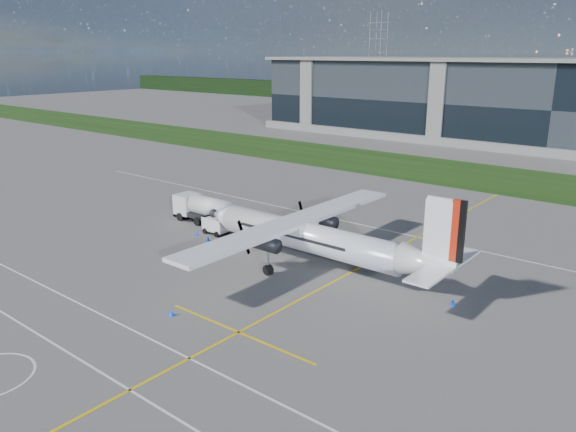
{
  "coord_description": "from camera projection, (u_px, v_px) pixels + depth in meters",
  "views": [
    {
      "loc": [
        25.18,
        -28.28,
        16.69
      ],
      "look_at": [
        -3.33,
        6.57,
        3.49
      ],
      "focal_mm": 35.0,
      "sensor_mm": 36.0,
      "label": 1
    }
  ],
  "objects": [
    {
      "name": "ground_crew_person",
      "position": [
        253.0,
        235.0,
        49.87
      ],
      "size": [
        0.69,
        0.89,
        2.0
      ],
      "primitive_type": "imported",
      "rotation": [
        0.0,
        0.0,
        1.71
      ],
      "color": "#F25907",
      "rests_on": "ground"
    },
    {
      "name": "safety_cone_nose_port",
      "position": [
        208.0,
        238.0,
        51.46
      ],
      "size": [
        0.36,
        0.36,
        0.5
      ],
      "primitive_type": "cone",
      "color": "blue",
      "rests_on": "ground"
    },
    {
      "name": "baggage_tug",
      "position": [
        216.0,
        226.0,
        53.38
      ],
      "size": [
        2.66,
        1.6,
        1.6
      ],
      "primitive_type": null,
      "color": "silver",
      "rests_on": "ground"
    },
    {
      "name": "fuel_tanker_truck",
      "position": [
        200.0,
        209.0,
        56.89
      ],
      "size": [
        7.47,
        2.43,
        2.8
      ],
      "primitive_type": null,
      "color": "silver",
      "rests_on": "ground"
    },
    {
      "name": "yellow_taxiway_centerline",
      "position": [
        373.0,
        261.0,
        46.61
      ],
      "size": [
        0.2,
        70.0,
        0.01
      ],
      "primitive_type": "cube",
      "color": "yellow",
      "rests_on": "ground"
    },
    {
      "name": "safety_cone_portwing",
      "position": [
        171.0,
        312.0,
        36.84
      ],
      "size": [
        0.36,
        0.36,
        0.5
      ],
      "primitive_type": "cone",
      "color": "blue",
      "rests_on": "ground"
    },
    {
      "name": "ground",
      "position": [
        476.0,
        190.0,
        70.71
      ],
      "size": [
        400.0,
        400.0,
        0.0
      ],
      "primitive_type": "plane",
      "color": "#585654",
      "rests_on": "ground"
    },
    {
      "name": "safety_cone_fwd",
      "position": [
        197.0,
        233.0,
        52.96
      ],
      "size": [
        0.36,
        0.36,
        0.5
      ],
      "primitive_type": "cone",
      "color": "blue",
      "rests_on": "ground"
    },
    {
      "name": "pylon_west",
      "position": [
        378.0,
        57.0,
        196.8
      ],
      "size": [
        9.0,
        4.6,
        30.0
      ],
      "primitive_type": null,
      "color": "gray",
      "rests_on": "ground"
    },
    {
      "name": "safety_cone_tail",
      "position": [
        453.0,
        302.0,
        38.32
      ],
      "size": [
        0.36,
        0.36,
        0.5
      ],
      "primitive_type": "cone",
      "color": "blue",
      "rests_on": "ground"
    },
    {
      "name": "grass_strip",
      "position": [
        498.0,
        179.0,
        76.65
      ],
      "size": [
        400.0,
        18.0,
        0.04
      ],
      "primitive_type": "cube",
      "color": "#17390F",
      "rests_on": "ground"
    },
    {
      "name": "white_lane_line",
      "position": [
        97.0,
        370.0,
        30.6
      ],
      "size": [
        90.0,
        0.15,
        0.01
      ],
      "primitive_type": "cube",
      "color": "white",
      "rests_on": "ground"
    },
    {
      "name": "turboprop_aircraft",
      "position": [
        317.0,
        222.0,
        44.34
      ],
      "size": [
        24.04,
        24.93,
        7.48
      ],
      "primitive_type": null,
      "color": "white",
      "rests_on": "ground"
    },
    {
      "name": "terminal_building",
      "position": [
        567.0,
        106.0,
        98.31
      ],
      "size": [
        120.0,
        20.0,
        15.0
      ],
      "primitive_type": "cube",
      "color": "black",
      "rests_on": "ground"
    }
  ]
}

